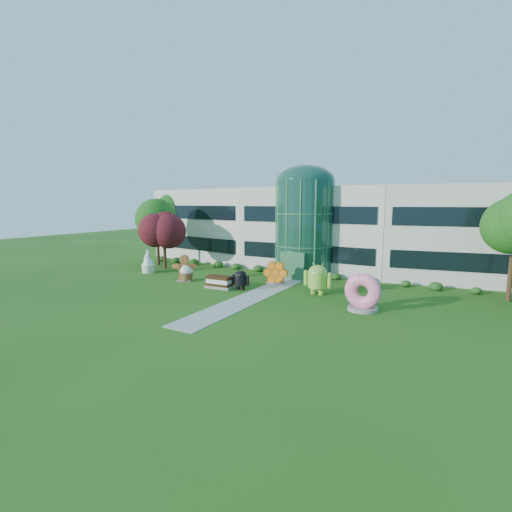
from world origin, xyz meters
The scene contains 14 objects.
ground centered at (0.00, 0.00, 0.00)m, with size 140.00×140.00×0.00m, color #215114.
building centered at (0.00, 18.00, 4.65)m, with size 46.00×15.00×9.30m, color beige, non-canonical shape.
atrium centered at (0.00, 12.00, 4.90)m, with size 6.00×6.00×9.80m, color #194738.
walkway centered at (0.00, 2.00, 0.02)m, with size 2.40×20.00×0.04m, color #9E9E93.
tree_red centered at (-15.50, 7.50, 3.00)m, with size 4.00×4.00×6.00m, color #3F0C14, non-canonical shape.
trees_backdrop centered at (0.00, 13.00, 4.20)m, with size 52.00×8.00×8.40m, color #194D13, non-canonical shape.
android_green centered at (4.23, 4.68, 1.47)m, with size 2.59×1.73×2.93m, color #84C33E, non-canonical shape.
android_black centered at (-2.23, 2.88, 1.01)m, with size 1.77×1.19×2.01m, color black, non-canonical shape.
donut centered at (8.72, 1.83, 1.38)m, with size 2.66×1.27×2.76m, color pink, non-canonical shape.
gingerbread centered at (-9.00, 3.32, 1.31)m, with size 2.83×1.09×2.62m, color brown, non-canonical shape.
ice_cream_sandwich centered at (-4.22, 2.46, 0.55)m, with size 2.49×1.24×1.11m, color black, non-canonical shape.
honeycomb centered at (-0.62, 6.56, 0.97)m, with size 2.48×0.88×1.95m, color orange, non-canonical shape.
froyo centered at (-15.34, 4.68, 1.32)m, with size 1.54×1.54×2.64m, color white, non-canonical shape.
cupcake centered at (-8.80, 3.39, 0.81)m, with size 1.35×1.35×1.62m, color white, non-canonical shape.
Camera 1 is at (14.78, -24.26, 7.65)m, focal length 26.00 mm.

